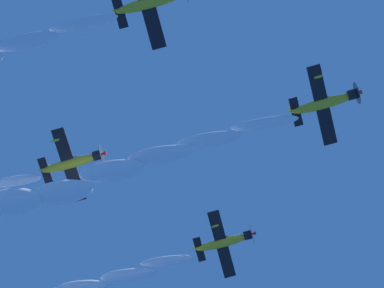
{
  "coord_description": "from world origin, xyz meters",
  "views": [
    {
      "loc": [
        -14.31,
        -37.56,
        2.09
      ],
      "look_at": [
        -9.45,
        1.46,
        64.13
      ],
      "focal_mm": 69.25,
      "sensor_mm": 36.0,
      "label": 1
    }
  ],
  "objects_px": {
    "airplane_slot_tail": "(73,163)",
    "airplane_left_wingman": "(225,242)",
    "airplane_right_wingman": "(152,2)",
    "airplane_lead": "(326,103)"
  },
  "relations": [
    {
      "from": "airplane_slot_tail",
      "to": "airplane_left_wingman",
      "type": "bearing_deg",
      "value": 27.72
    },
    {
      "from": "airplane_left_wingman",
      "to": "airplane_right_wingman",
      "type": "xyz_separation_m",
      "value": [
        -10.86,
        -28.08,
        -1.74
      ]
    },
    {
      "from": "airplane_left_wingman",
      "to": "airplane_right_wingman",
      "type": "height_order",
      "value": "airplane_left_wingman"
    },
    {
      "from": "airplane_left_wingman",
      "to": "airplane_lead",
      "type": "bearing_deg",
      "value": -70.84
    },
    {
      "from": "airplane_lead",
      "to": "airplane_slot_tail",
      "type": "height_order",
      "value": "airplane_slot_tail"
    },
    {
      "from": "airplane_slot_tail",
      "to": "airplane_right_wingman",
      "type": "bearing_deg",
      "value": -71.14
    },
    {
      "from": "airplane_lead",
      "to": "airplane_left_wingman",
      "type": "relative_size",
      "value": 1.01
    },
    {
      "from": "airplane_left_wingman",
      "to": "airplane_slot_tail",
      "type": "distance_m",
      "value": 19.6
    },
    {
      "from": "airplane_right_wingman",
      "to": "airplane_slot_tail",
      "type": "height_order",
      "value": "airplane_slot_tail"
    },
    {
      "from": "airplane_lead",
      "to": "airplane_slot_tail",
      "type": "relative_size",
      "value": 1.0
    }
  ]
}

